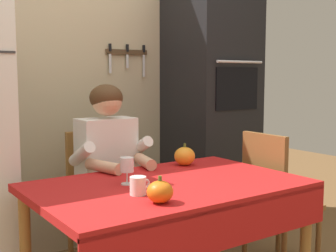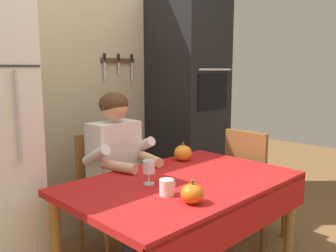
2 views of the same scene
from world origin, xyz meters
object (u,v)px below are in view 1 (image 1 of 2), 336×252
seated_person (112,165)px  coffee_mug (138,186)px  dining_table (171,199)px  wine_glass (127,166)px  pumpkin_medium (160,192)px  chair_behind_person (99,194)px  chair_right_side (274,196)px  pumpkin_large (185,156)px  wall_oven (211,106)px

seated_person → coffee_mug: 0.74m
dining_table → seated_person: size_ratio=1.12×
wine_glass → pumpkin_medium: wine_glass is taller
chair_behind_person → wine_glass: 0.78m
chair_right_side → pumpkin_large: size_ratio=6.76×
dining_table → coffee_mug: bearing=-159.0°
seated_person → pumpkin_large: 0.46m
chair_behind_person → pumpkin_medium: (-0.22, -1.06, 0.28)m
wall_oven → chair_right_side: bearing=-100.2°
pumpkin_large → dining_table: bearing=-135.6°
wall_oven → chair_behind_person: bearing=-173.1°
wine_glass → pumpkin_medium: size_ratio=1.17×
pumpkin_medium → pumpkin_large: bearing=45.7°
wall_oven → pumpkin_medium: (-1.30, -1.19, -0.26)m
coffee_mug → wine_glass: wine_glass is taller
wall_oven → chair_behind_person: 1.21m
pumpkin_medium → wall_oven: bearing=42.6°
pumpkin_large → pumpkin_medium: pumpkin_large is taller
chair_right_side → wine_glass: (-1.10, 0.01, 0.33)m
wall_oven → seated_person: 1.17m
wall_oven → pumpkin_large: (-0.71, -0.59, -0.25)m
seated_person → pumpkin_medium: 0.90m
wine_glass → wall_oven: bearing=33.1°
seated_person → pumpkin_large: bearing=-35.6°
coffee_mug → dining_table: bearing=21.0°
wall_oven → pumpkin_large: wall_oven is taller
wall_oven → pumpkin_medium: size_ratio=17.34×
chair_behind_person → pumpkin_large: bearing=-50.7°
dining_table → chair_behind_person: bearing=92.1°
chair_behind_person → seated_person: seated_person is taller
wall_oven → chair_right_side: (-0.15, -0.83, -0.54)m
wine_glass → pumpkin_medium: bearing=-97.2°
dining_table → pumpkin_large: (0.34, 0.34, 0.14)m
seated_person → coffee_mug: bearing=-107.9°
dining_table → wine_glass: size_ratio=9.90×
dining_table → coffee_mug: (-0.26, -0.10, 0.13)m
chair_behind_person → chair_right_side: same height
chair_behind_person → wine_glass: bearing=-103.9°
pumpkin_large → pumpkin_medium: (-0.59, -0.60, -0.01)m
dining_table → chair_right_side: size_ratio=1.51×
chair_right_side → coffee_mug: chair_right_side is taller
chair_right_side → wine_glass: 1.15m
wall_oven → wine_glass: 1.51m
wall_oven → chair_right_side: 1.00m
seated_person → chair_right_side: bearing=-28.6°
chair_behind_person → pumpkin_large: (0.37, -0.46, 0.29)m
coffee_mug → pumpkin_large: 0.74m
dining_table → chair_right_side: (0.90, 0.10, -0.14)m
coffee_mug → pumpkin_large: bearing=36.0°
coffee_mug → wine_glass: size_ratio=0.74×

